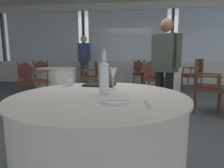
{
  "coord_description": "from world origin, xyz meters",
  "views": [
    {
      "loc": [
        0.2,
        -3.02,
        1.03
      ],
      "look_at": [
        0.02,
        -1.43,
        0.78
      ],
      "focal_mm": 28.93,
      "sensor_mm": 36.0,
      "label": 1
    }
  ],
  "objects_px": {
    "diner_person_1": "(84,58)",
    "dining_chair_0_2": "(31,79)",
    "dining_chair_0_0": "(92,75)",
    "diner_person_0": "(165,64)",
    "dining_chair_0_1": "(43,73)",
    "water_bottle": "(104,76)",
    "wine_glass": "(113,74)",
    "menu_book": "(100,85)",
    "dining_chair_2_2": "(203,83)",
    "dining_chair_1_0": "(141,71)",
    "dining_chair_1_1": "(154,75)",
    "side_plate": "(115,101)",
    "water_tumbler": "(69,82)",
    "dining_chair_1_2": "(195,72)"
  },
  "relations": [
    {
      "from": "diner_person_1",
      "to": "dining_chair_0_2",
      "type": "bearing_deg",
      "value": 10.03
    },
    {
      "from": "dining_chair_0_1",
      "to": "dining_chair_1_2",
      "type": "bearing_deg",
      "value": 46.5
    },
    {
      "from": "wine_glass",
      "to": "dining_chair_2_2",
      "type": "distance_m",
      "value": 2.38
    },
    {
      "from": "dining_chair_0_0",
      "to": "diner_person_0",
      "type": "relative_size",
      "value": 0.57
    },
    {
      "from": "water_bottle",
      "to": "wine_glass",
      "type": "xyz_separation_m",
      "value": [
        0.06,
        0.16,
        0.0
      ]
    },
    {
      "from": "wine_glass",
      "to": "dining_chair_0_0",
      "type": "xyz_separation_m",
      "value": [
        -0.92,
        3.31,
        -0.34
      ]
    },
    {
      "from": "dining_chair_1_0",
      "to": "dining_chair_2_2",
      "type": "distance_m",
      "value": 2.97
    },
    {
      "from": "side_plate",
      "to": "dining_chair_1_1",
      "type": "relative_size",
      "value": 0.19
    },
    {
      "from": "dining_chair_2_2",
      "to": "diner_person_1",
      "type": "height_order",
      "value": "diner_person_1"
    },
    {
      "from": "dining_chair_0_1",
      "to": "diner_person_0",
      "type": "distance_m",
      "value": 3.94
    },
    {
      "from": "menu_book",
      "to": "diner_person_1",
      "type": "distance_m",
      "value": 4.5
    },
    {
      "from": "dining_chair_1_0",
      "to": "menu_book",
      "type": "bearing_deg",
      "value": -46.39
    },
    {
      "from": "dining_chair_1_0",
      "to": "side_plate",
      "type": "bearing_deg",
      "value": -42.93
    },
    {
      "from": "water_bottle",
      "to": "wine_glass",
      "type": "height_order",
      "value": "water_bottle"
    },
    {
      "from": "water_bottle",
      "to": "dining_chair_1_2",
      "type": "distance_m",
      "value": 4.69
    },
    {
      "from": "dining_chair_0_1",
      "to": "dining_chair_1_0",
      "type": "distance_m",
      "value": 3.16
    },
    {
      "from": "dining_chair_1_2",
      "to": "dining_chair_2_2",
      "type": "distance_m",
      "value": 2.25
    },
    {
      "from": "dining_chair_0_2",
      "to": "water_tumbler",
      "type": "bearing_deg",
      "value": -129.39
    },
    {
      "from": "water_bottle",
      "to": "water_tumbler",
      "type": "xyz_separation_m",
      "value": [
        -0.41,
        0.35,
        -0.1
      ]
    },
    {
      "from": "dining_chair_0_0",
      "to": "diner_person_0",
      "type": "bearing_deg",
      "value": 111.63
    },
    {
      "from": "wine_glass",
      "to": "dining_chair_0_1",
      "type": "relative_size",
      "value": 0.22
    },
    {
      "from": "diner_person_0",
      "to": "diner_person_1",
      "type": "bearing_deg",
      "value": -102.99
    },
    {
      "from": "dining_chair_1_1",
      "to": "dining_chair_2_2",
      "type": "distance_m",
      "value": 1.36
    },
    {
      "from": "menu_book",
      "to": "dining_chair_1_0",
      "type": "height_order",
      "value": "dining_chair_1_0"
    },
    {
      "from": "side_plate",
      "to": "dining_chair_0_0",
      "type": "bearing_deg",
      "value": 104.52
    },
    {
      "from": "water_bottle",
      "to": "dining_chair_0_1",
      "type": "distance_m",
      "value": 4.54
    },
    {
      "from": "wine_glass",
      "to": "diner_person_1",
      "type": "relative_size",
      "value": 0.11
    },
    {
      "from": "dining_chair_2_2",
      "to": "diner_person_0",
      "type": "bearing_deg",
      "value": -128.2
    },
    {
      "from": "side_plate",
      "to": "water_tumbler",
      "type": "relative_size",
      "value": 2.34
    },
    {
      "from": "wine_glass",
      "to": "water_tumbler",
      "type": "bearing_deg",
      "value": 158.33
    },
    {
      "from": "water_bottle",
      "to": "dining_chair_1_0",
      "type": "relative_size",
      "value": 0.38
    },
    {
      "from": "water_tumbler",
      "to": "dining_chair_1_0",
      "type": "relative_size",
      "value": 0.08
    },
    {
      "from": "side_plate",
      "to": "dining_chair_1_2",
      "type": "relative_size",
      "value": 0.19
    },
    {
      "from": "dining_chair_0_1",
      "to": "dining_chair_1_1",
      "type": "relative_size",
      "value": 0.95
    },
    {
      "from": "dining_chair_0_0",
      "to": "diner_person_1",
      "type": "bearing_deg",
      "value": -84.39
    },
    {
      "from": "side_plate",
      "to": "diner_person_0",
      "type": "bearing_deg",
      "value": 70.76
    },
    {
      "from": "menu_book",
      "to": "dining_chair_0_1",
      "type": "distance_m",
      "value": 4.16
    },
    {
      "from": "wine_glass",
      "to": "dining_chair_2_2",
      "type": "height_order",
      "value": "wine_glass"
    },
    {
      "from": "dining_chair_2_2",
      "to": "dining_chair_0_0",
      "type": "bearing_deg",
      "value": 169.87
    },
    {
      "from": "diner_person_0",
      "to": "dining_chair_0_1",
      "type": "bearing_deg",
      "value": -82.42
    },
    {
      "from": "diner_person_0",
      "to": "menu_book",
      "type": "bearing_deg",
      "value": 6.44
    },
    {
      "from": "menu_book",
      "to": "dining_chair_1_2",
      "type": "xyz_separation_m",
      "value": [
        2.2,
        3.8,
        -0.17
      ]
    },
    {
      "from": "dining_chair_2_2",
      "to": "diner_person_1",
      "type": "relative_size",
      "value": 0.54
    },
    {
      "from": "dining_chair_1_1",
      "to": "diner_person_1",
      "type": "relative_size",
      "value": 0.55
    },
    {
      "from": "wine_glass",
      "to": "menu_book",
      "type": "distance_m",
      "value": 0.3
    },
    {
      "from": "dining_chair_0_2",
      "to": "diner_person_1",
      "type": "relative_size",
      "value": 0.53
    },
    {
      "from": "dining_chair_0_1",
      "to": "dining_chair_0_2",
      "type": "distance_m",
      "value": 1.63
    },
    {
      "from": "water_bottle",
      "to": "dining_chair_1_0",
      "type": "bearing_deg",
      "value": 83.66
    },
    {
      "from": "dining_chair_0_0",
      "to": "dining_chair_2_2",
      "type": "bearing_deg",
      "value": 130.25
    },
    {
      "from": "dining_chair_1_2",
      "to": "wine_glass",
      "type": "bearing_deg",
      "value": 54.88
    }
  ]
}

